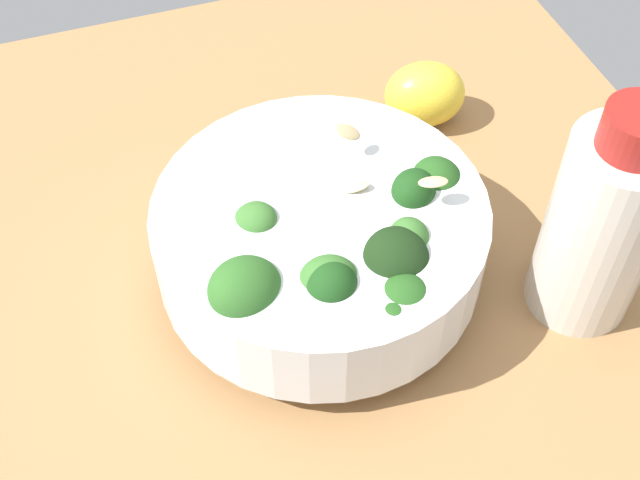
% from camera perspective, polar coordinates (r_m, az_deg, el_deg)
% --- Properties ---
extents(ground_plane, '(0.60, 0.60, 0.05)m').
position_cam_1_polar(ground_plane, '(0.58, -1.98, -2.45)').
color(ground_plane, '#996D42').
extents(bowl_of_broccoli, '(0.20, 0.20, 0.10)m').
position_cam_1_polar(bowl_of_broccoli, '(0.51, 0.20, 0.04)').
color(bowl_of_broccoli, white).
rests_on(bowl_of_broccoli, ground_plane).
extents(lemon_wedge, '(0.06, 0.07, 0.05)m').
position_cam_1_polar(lemon_wedge, '(0.65, 7.11, 9.77)').
color(lemon_wedge, yellow).
rests_on(lemon_wedge, ground_plane).
extents(bottle_tall, '(0.07, 0.07, 0.16)m').
position_cam_1_polar(bottle_tall, '(0.51, 18.60, 1.06)').
color(bottle_tall, beige).
rests_on(bottle_tall, ground_plane).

